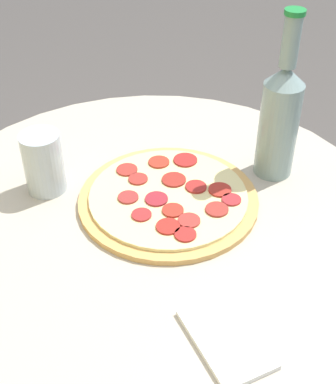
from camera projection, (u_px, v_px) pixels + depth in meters
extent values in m
cylinder|color=#B2A893|center=(155.00, 348.00, 1.13)|extent=(0.09, 0.09, 0.71)
cylinder|color=#B2A893|center=(152.00, 215.00, 0.90)|extent=(0.81, 0.81, 0.02)
cylinder|color=tan|center=(168.00, 199.00, 0.91)|extent=(0.30, 0.30, 0.01)
cylinder|color=beige|center=(168.00, 195.00, 0.90)|extent=(0.27, 0.27, 0.01)
cylinder|color=#A02D24|center=(127.00, 170.00, 0.95)|extent=(0.04, 0.04, 0.00)
cylinder|color=#A7241D|center=(168.00, 226.00, 0.83)|extent=(0.04, 0.04, 0.00)
cylinder|color=#A2262A|center=(231.00, 200.00, 0.89)|extent=(0.03, 0.03, 0.00)
cylinder|color=maroon|center=(142.00, 215.00, 0.85)|extent=(0.03, 0.03, 0.00)
cylinder|color=maroon|center=(157.00, 199.00, 0.89)|extent=(0.04, 0.04, 0.00)
cylinder|color=maroon|center=(217.00, 209.00, 0.87)|extent=(0.04, 0.04, 0.00)
cylinder|color=maroon|center=(128.00, 197.00, 0.89)|extent=(0.03, 0.03, 0.00)
cylinder|color=#A72F1F|center=(159.00, 162.00, 0.97)|extent=(0.04, 0.04, 0.00)
cylinder|color=maroon|center=(196.00, 187.00, 0.91)|extent=(0.04, 0.04, 0.00)
cylinder|color=#A72B1E|center=(173.00, 210.00, 0.86)|extent=(0.04, 0.04, 0.00)
cylinder|color=#A82420|center=(185.00, 234.00, 0.82)|extent=(0.03, 0.03, 0.00)
cylinder|color=#A2221E|center=(185.00, 160.00, 0.98)|extent=(0.04, 0.04, 0.00)
cylinder|color=#9F2D25|center=(138.00, 179.00, 0.93)|extent=(0.03, 0.03, 0.00)
cylinder|color=#A1281E|center=(220.00, 190.00, 0.91)|extent=(0.04, 0.04, 0.00)
cylinder|color=#A63029|center=(189.00, 220.00, 0.84)|extent=(0.04, 0.04, 0.00)
cylinder|color=maroon|center=(174.00, 180.00, 0.93)|extent=(0.04, 0.04, 0.00)
cylinder|color=gray|center=(278.00, 130.00, 0.93)|extent=(0.07, 0.07, 0.17)
cone|color=gray|center=(286.00, 76.00, 0.86)|extent=(0.07, 0.07, 0.03)
cylinder|color=gray|center=(291.00, 41.00, 0.83)|extent=(0.03, 0.03, 0.08)
cylinder|color=#1E8438|center=(295.00, 12.00, 0.80)|extent=(0.03, 0.03, 0.01)
cylinder|color=#ADBCC6|center=(43.00, 163.00, 0.91)|extent=(0.07, 0.07, 0.11)
cube|color=white|center=(226.00, 339.00, 0.68)|extent=(0.14, 0.10, 0.01)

